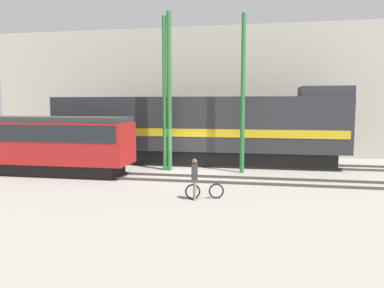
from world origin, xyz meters
TOP-DOWN VIEW (x-y plane):
  - ground_plane at (0.00, 0.00)m, footprint 120.00×120.00m
  - track_near at (0.00, -1.84)m, footprint 60.00×1.51m
  - track_far at (0.00, 3.36)m, footprint 60.00×1.51m
  - building_backdrop at (0.00, 11.14)m, footprint 35.94×6.00m
  - freight_locomotive at (0.24, 3.36)m, footprint 19.21×3.04m
  - streetcar at (-7.49, -1.84)m, footprint 9.64×2.54m
  - bicycle at (2.11, -5.70)m, footprint 1.61×0.62m
  - person at (1.72, -5.97)m, footprint 0.31×0.41m
  - utility_pole_left at (-1.33, 0.76)m, footprint 0.23×0.23m
  - utility_pole_center at (-1.03, 0.76)m, footprint 0.29×0.29m
  - utility_pole_right at (3.32, 0.76)m, footprint 0.25×0.25m

SIDE VIEW (x-z plane):
  - ground_plane at x=0.00m, z-range 0.00..0.00m
  - track_near at x=0.00m, z-range 0.00..0.14m
  - track_far at x=0.00m, z-range 0.00..0.14m
  - bicycle at x=2.11m, z-range -0.03..0.69m
  - person at x=1.72m, z-range 0.19..1.93m
  - streetcar at x=-7.49m, z-range 0.24..3.53m
  - freight_locomotive at x=0.24m, z-range -0.18..4.88m
  - utility_pole_right at x=3.32m, z-range 0.00..9.10m
  - utility_pole_left at x=-1.33m, z-range 0.00..9.13m
  - utility_pole_center at x=-1.03m, z-range 0.00..9.38m
  - building_backdrop at x=0.00m, z-range 0.00..10.00m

